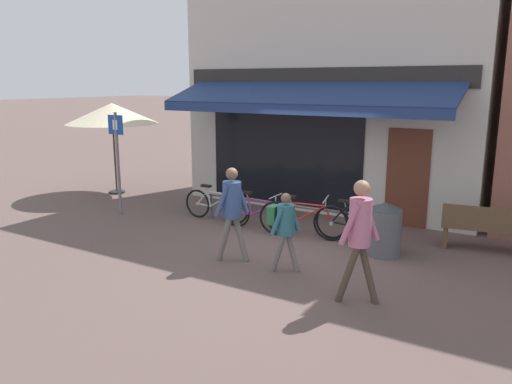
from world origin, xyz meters
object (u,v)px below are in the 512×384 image
object	(u,v)px
pedestrian_adult	(232,204)
park_bench	(488,228)
bicycle_black	(356,224)
bicycle_silver	(216,205)
litter_bin	(385,229)
bicycle_red	(303,219)
cafe_parasol	(112,114)
parking_sign	(117,153)
pedestrian_child	(284,223)
pedestrian_second_adult	(360,228)
bicycle_purple	(258,214)

from	to	relation	value
pedestrian_adult	park_bench	xyz separation A→B (m)	(3.75, 2.73, -0.55)
bicycle_black	park_bench	size ratio (longest dim) A/B	1.05
bicycle_silver	litter_bin	distance (m)	3.93
bicycle_red	cafe_parasol	world-z (taller)	cafe_parasol
bicycle_black	parking_sign	distance (m)	5.66
bicycle_red	litter_bin	distance (m)	1.68
cafe_parasol	pedestrian_child	bearing A→B (deg)	-22.74
pedestrian_child	cafe_parasol	size ratio (longest dim) A/B	0.53
pedestrian_adult	pedestrian_second_adult	distance (m)	2.49
parking_sign	litter_bin	bearing A→B (deg)	3.44
litter_bin	bicycle_black	bearing A→B (deg)	148.83
bicycle_black	litter_bin	xyz separation A→B (m)	(0.67, -0.40, 0.12)
bicycle_silver	pedestrian_second_adult	bearing A→B (deg)	-31.49
pedestrian_second_adult	park_bench	distance (m)	3.55
bicycle_purple	pedestrian_adult	world-z (taller)	pedestrian_adult
parking_sign	cafe_parasol	distance (m)	2.52
pedestrian_second_adult	cafe_parasol	world-z (taller)	cafe_parasol
parking_sign	pedestrian_child	bearing A→B (deg)	-13.98
bicycle_purple	bicycle_black	bearing A→B (deg)	8.18
litter_bin	parking_sign	xyz separation A→B (m)	(-6.17, -0.37, 0.97)
parking_sign	pedestrian_adult	bearing A→B (deg)	-17.54
bicycle_black	pedestrian_child	xyz separation A→B (m)	(-0.52, -2.01, 0.45)
litter_bin	cafe_parasol	bearing A→B (deg)	171.23
bicycle_red	litter_bin	bearing A→B (deg)	-16.21
bicycle_purple	cafe_parasol	size ratio (longest dim) A/B	0.71
bicycle_red	parking_sign	distance (m)	4.65
pedestrian_child	park_bench	distance (m)	3.89
bicycle_red	parking_sign	xyz separation A→B (m)	(-4.50, -0.51, 1.07)
litter_bin	park_bench	distance (m)	1.92
bicycle_purple	pedestrian_adult	xyz separation A→B (m)	(0.54, -1.77, 0.64)
bicycle_silver	parking_sign	xyz separation A→B (m)	(-2.25, -0.70, 1.10)
bicycle_purple	litter_bin	bearing A→B (deg)	-2.15
bicycle_black	cafe_parasol	xyz separation A→B (m)	(-7.29, 0.82, 1.83)
pedestrian_adult	parking_sign	xyz separation A→B (m)	(-3.99, 1.26, 0.45)
bicycle_silver	pedestrian_adult	bearing A→B (deg)	-49.31
pedestrian_second_adult	pedestrian_child	bearing A→B (deg)	156.59
pedestrian_child	parking_sign	xyz separation A→B (m)	(-4.98, 1.24, 0.64)
pedestrian_child	cafe_parasol	distance (m)	7.47
pedestrian_second_adult	cafe_parasol	bearing A→B (deg)	154.30
park_bench	bicycle_red	bearing A→B (deg)	-171.40
bicycle_purple	bicycle_silver	bearing A→B (deg)	171.63
pedestrian_adult	bicycle_red	bearing A→B (deg)	71.01
bicycle_purple	litter_bin	size ratio (longest dim) A/B	1.81
pedestrian_second_adult	park_bench	xyz separation A→B (m)	(1.31, 3.24, -0.63)
bicycle_purple	cafe_parasol	bearing A→B (deg)	169.00
bicycle_black	pedestrian_child	size ratio (longest dim) A/B	1.29
bicycle_red	pedestrian_adult	bearing A→B (deg)	-117.26
bicycle_black	pedestrian_child	bearing A→B (deg)	-103.27
pedestrian_second_adult	cafe_parasol	xyz separation A→B (m)	(-8.22, 3.37, 1.11)
cafe_parasol	park_bench	bearing A→B (deg)	-0.76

